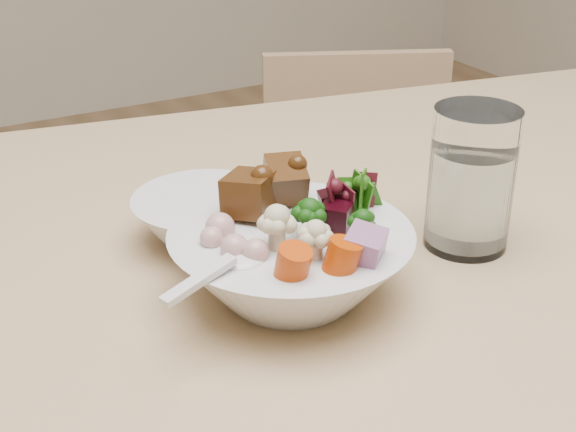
{
  "coord_description": "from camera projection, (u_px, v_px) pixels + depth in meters",
  "views": [
    {
      "loc": [
        -0.4,
        -0.44,
        1.19
      ],
      "look_at": [
        -0.11,
        0.07,
        0.9
      ],
      "focal_mm": 50.0,
      "sensor_mm": 36.0,
      "label": 1
    }
  ],
  "objects": [
    {
      "name": "water_glass",
      "position": [
        471.0,
        185.0,
        0.72
      ],
      "size": [
        0.08,
        0.08,
        0.13
      ],
      "color": "white",
      "rests_on": "dining_table"
    },
    {
      "name": "side_bowl",
      "position": [
        205.0,
        220.0,
        0.75
      ],
      "size": [
        0.14,
        0.14,
        0.05
      ],
      "primitive_type": null,
      "color": "silver",
      "rests_on": "dining_table"
    },
    {
      "name": "chair_far",
      "position": [
        360.0,
        239.0,
        1.58
      ],
      "size": [
        0.48,
        0.48,
        0.79
      ],
      "rotation": [
        0.0,
        0.0,
        -0.42
      ],
      "color": "tan",
      "rests_on": "ground"
    },
    {
      "name": "dining_table",
      "position": [
        552.0,
        327.0,
        0.78
      ],
      "size": [
        1.92,
        1.28,
        0.83
      ],
      "rotation": [
        0.0,
        0.0,
        -0.17
      ],
      "color": "tan",
      "rests_on": "ground"
    },
    {
      "name": "soup_spoon",
      "position": [
        233.0,
        268.0,
        0.59
      ],
      "size": [
        0.09,
        0.04,
        0.02
      ],
      "rotation": [
        0.0,
        0.0,
        0.28
      ],
      "color": "silver",
      "rests_on": "food_bowl"
    },
    {
      "name": "food_bowl",
      "position": [
        292.0,
        258.0,
        0.66
      ],
      "size": [
        0.2,
        0.2,
        0.11
      ],
      "color": "silver",
      "rests_on": "dining_table"
    }
  ]
}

